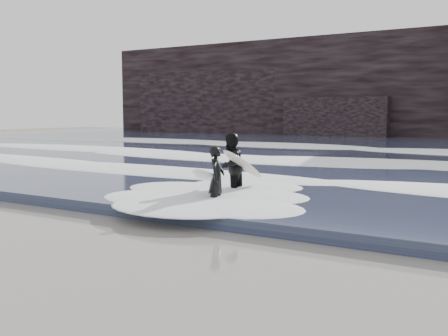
# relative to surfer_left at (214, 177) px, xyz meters

# --- Properties ---
(ground) EXTENTS (120.00, 120.00, 0.00)m
(ground) POSITION_rel_surfer_left_xyz_m (-0.01, -5.04, -0.84)
(ground) COLOR olive
(ground) RESTS_ON ground
(sea) EXTENTS (90.00, 52.00, 0.30)m
(sea) POSITION_rel_surfer_left_xyz_m (-0.01, 23.96, -0.69)
(sea) COLOR #2A334D
(sea) RESTS_ON ground
(headland) EXTENTS (70.00, 9.00, 10.00)m
(headland) POSITION_rel_surfer_left_xyz_m (-0.01, 40.96, 4.16)
(headland) COLOR black
(headland) RESTS_ON ground
(foam_near) EXTENTS (60.00, 3.20, 0.20)m
(foam_near) POSITION_rel_surfer_left_xyz_m (-0.01, 3.96, -0.44)
(foam_near) COLOR white
(foam_near) RESTS_ON sea
(foam_mid) EXTENTS (60.00, 4.00, 0.24)m
(foam_mid) POSITION_rel_surfer_left_xyz_m (-0.01, 10.96, -0.42)
(foam_mid) COLOR white
(foam_mid) RESTS_ON sea
(foam_far) EXTENTS (60.00, 4.80, 0.30)m
(foam_far) POSITION_rel_surfer_left_xyz_m (-0.01, 19.96, -0.39)
(foam_far) COLOR white
(foam_far) RESTS_ON sea
(surfer_left) EXTENTS (1.31, 2.07, 1.66)m
(surfer_left) POSITION_rel_surfer_left_xyz_m (0.00, 0.00, 0.00)
(surfer_left) COLOR black
(surfer_left) RESTS_ON ground
(surfer_right) EXTENTS (1.21, 1.83, 1.92)m
(surfer_right) POSITION_rel_surfer_left_xyz_m (-0.35, 1.57, 0.13)
(surfer_right) COLOR black
(surfer_right) RESTS_ON ground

